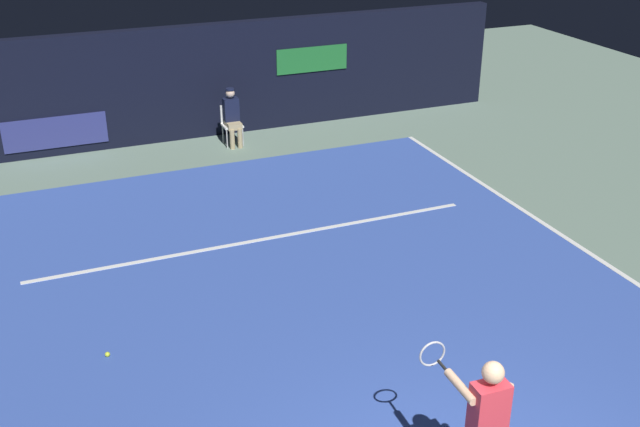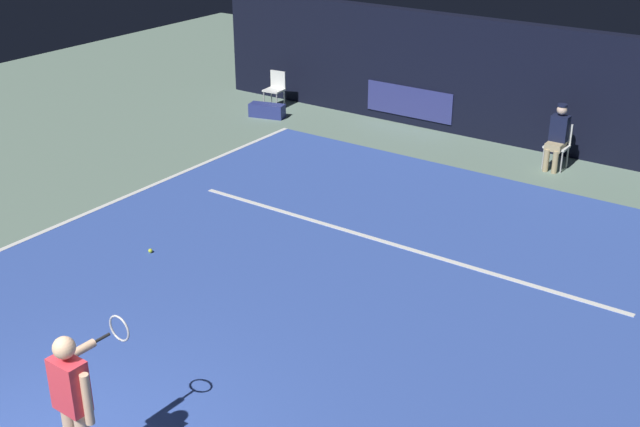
% 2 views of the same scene
% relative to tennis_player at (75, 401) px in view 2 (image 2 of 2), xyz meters
% --- Properties ---
extents(ground_plane, '(31.35, 31.35, 0.00)m').
position_rel_tennis_player_xyz_m(ground_plane, '(-0.24, 4.43, -0.99)').
color(ground_plane, slate).
extents(court_surface, '(10.01, 11.50, 0.01)m').
position_rel_tennis_player_xyz_m(court_surface, '(-0.24, 4.43, -0.98)').
color(court_surface, '#3856B2').
rests_on(court_surface, ground).
extents(line_sideline_right, '(0.10, 11.50, 0.01)m').
position_rel_tennis_player_xyz_m(line_sideline_right, '(-5.20, 4.43, -0.97)').
color(line_sideline_right, white).
rests_on(line_sideline_right, court_surface).
extents(line_service, '(7.81, 0.10, 0.01)m').
position_rel_tennis_player_xyz_m(line_service, '(-0.24, 6.44, -0.97)').
color(line_service, white).
rests_on(line_service, court_surface).
extents(back_wall, '(16.12, 0.33, 2.60)m').
position_rel_tennis_player_xyz_m(back_wall, '(-0.25, 12.21, 0.31)').
color(back_wall, black).
rests_on(back_wall, ground).
extents(tennis_player, '(0.59, 0.94, 1.73)m').
position_rel_tennis_player_xyz_m(tennis_player, '(0.00, 0.00, 0.00)').
color(tennis_player, '#DBAD89').
rests_on(tennis_player, ground).
extents(line_judge_on_chair, '(0.44, 0.53, 1.32)m').
position_rel_tennis_player_xyz_m(line_judge_on_chair, '(0.71, 11.27, -0.30)').
color(line_judge_on_chair, white).
rests_on(line_judge_on_chair, ground).
extents(courtside_chair_near, '(0.48, 0.45, 0.88)m').
position_rel_tennis_player_xyz_m(courtside_chair_near, '(-6.46, 11.42, -0.49)').
color(courtside_chair_near, white).
rests_on(courtside_chair_near, ground).
extents(tennis_ball, '(0.07, 0.07, 0.07)m').
position_rel_tennis_player_xyz_m(tennis_ball, '(-3.17, 3.97, -0.94)').
color(tennis_ball, '#CCE033').
rests_on(tennis_ball, court_surface).
extents(equipment_bag, '(0.89, 0.53, 0.32)m').
position_rel_tennis_player_xyz_m(equipment_bag, '(-6.11, 10.64, -0.83)').
color(equipment_bag, navy).
rests_on(equipment_bag, ground).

